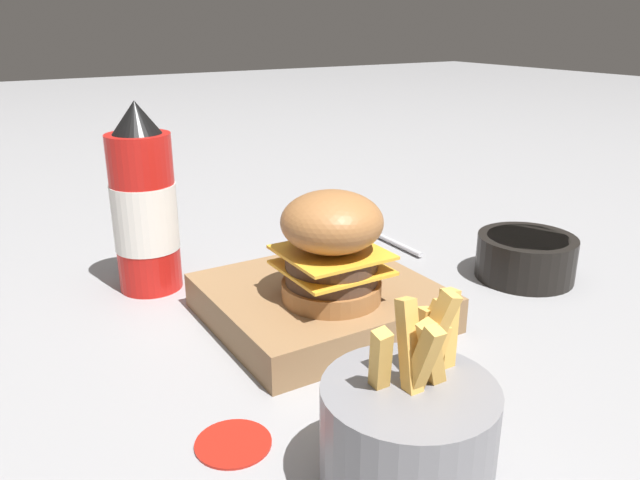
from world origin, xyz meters
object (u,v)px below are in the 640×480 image
(serving_board, at_px, (320,302))
(side_bowl, at_px, (526,256))
(burger, at_px, (332,246))
(ketchup_bottle, at_px, (144,208))
(spoon, at_px, (363,228))
(fries_basket, at_px, (408,434))

(serving_board, distance_m, side_bowl, 0.27)
(burger, xyz_separation_m, ketchup_bottle, (-0.20, -0.12, 0.00))
(serving_board, height_order, burger, burger)
(ketchup_bottle, relative_size, spoon, 1.13)
(spoon, bearing_deg, burger, 139.43)
(fries_basket, bearing_deg, side_bowl, 120.91)
(burger, bearing_deg, side_bowl, 89.29)
(serving_board, xyz_separation_m, side_bowl, (0.03, 0.27, 0.01))
(serving_board, distance_m, ketchup_bottle, 0.23)
(ketchup_bottle, xyz_separation_m, fries_basket, (0.41, 0.04, -0.05))
(fries_basket, bearing_deg, serving_board, 161.63)
(serving_board, xyz_separation_m, fries_basket, (0.24, -0.08, 0.02))
(fries_basket, bearing_deg, spoon, 148.08)
(fries_basket, distance_m, spoon, 0.53)
(burger, bearing_deg, serving_board, 169.35)
(serving_board, bearing_deg, burger, -10.65)
(burger, bearing_deg, ketchup_bottle, -149.38)
(spoon, bearing_deg, side_bowl, -164.76)
(burger, xyz_separation_m, spoon, (-0.24, 0.21, -0.09))
(ketchup_bottle, bearing_deg, spoon, 96.67)
(burger, distance_m, side_bowl, 0.28)
(burger, distance_m, fries_basket, 0.23)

